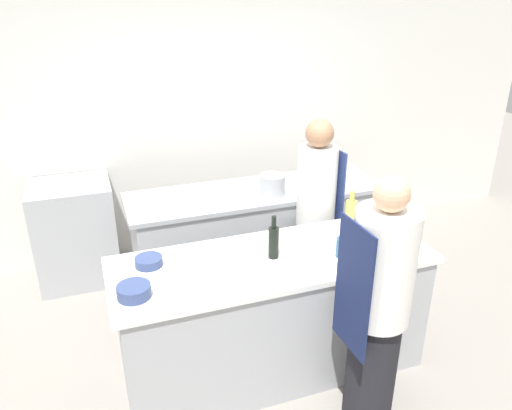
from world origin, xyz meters
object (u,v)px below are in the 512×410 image
Objects in this scene: chef_at_prep_near at (378,309)px; bowl_ceramic_blue at (134,291)px; bottle_cooking_oil at (354,249)px; cup at (376,245)px; oven_range at (76,233)px; stockpot at (272,185)px; chef_at_stove at (316,214)px; bottle_vinegar at (351,212)px; bowl_prep_small at (377,226)px; bottle_olive_oil at (274,241)px; bowl_mixing_large at (149,261)px; bottle_wine at (341,246)px.

bowl_ceramic_blue is (-1.38, 0.50, 0.12)m from chef_at_prep_near.
bottle_cooking_oil reaches higher than cup.
oven_range is 1.93m from stockpot.
chef_at_stove reaches higher than stockpot.
bottle_vinegar is 0.23m from bowl_prep_small.
bottle_cooking_oil is 1.32× the size of stockpot.
bottle_cooking_oil reaches higher than bottle_vinegar.
chef_at_prep_near is 8.33× the size of bowl_ceramic_blue.
chef_at_stove is at bearing 27.83° from bowl_ceramic_blue.
bowl_mixing_large is (-0.82, 0.17, -0.09)m from bottle_olive_oil.
chef_at_stove reaches higher than cup.
cup is (2.04, -1.91, 0.48)m from oven_range.
chef_at_prep_near is 6.04× the size of bottle_vinegar.
chef_at_prep_near is 1.47m from bowl_ceramic_blue.
bottle_cooking_oil is 1.43m from bowl_ceramic_blue.
oven_range is at bearing -122.44° from chef_at_stove.
bowl_prep_small is (0.46, 0.76, 0.13)m from chef_at_prep_near.
chef_at_prep_near reaches higher than bowl_mixing_large.
cup is at bearing -123.86° from bowl_prep_small.
bowl_prep_small is 0.99× the size of stockpot.
bowl_ceramic_blue is (-0.96, -0.16, -0.08)m from bottle_olive_oil.
bottle_wine is (0.02, 0.51, 0.16)m from chef_at_prep_near.
chef_at_prep_near reaches higher than bottle_olive_oil.
bottle_olive_oil reaches higher than bottle_vinegar.
stockpot is at bearing 69.24° from bottle_olive_oil.
chef_at_prep_near is at bearing -57.40° from bottle_olive_oil.
chef_at_stove is 7.50× the size of stockpot.
bottle_olive_oil reaches higher than bowl_mixing_large.
stockpot is at bearing 35.63° from bowl_mixing_large.
bowl_mixing_large is 2.37× the size of cup.
bottle_vinegar reaches higher than bowl_prep_small.
bottle_vinegar is (0.32, 0.93, 0.20)m from chef_at_prep_near.
chef_at_prep_near is at bearing -119.98° from cup.
chef_at_stove is at bearing -28.58° from oven_range.
bottle_cooking_oil is at bearing -4.06° from bowl_ceramic_blue.
chef_at_prep_near is 7.71× the size of bowl_prep_small.
bottle_olive_oil is 1.39× the size of stockpot.
bowl_ceramic_blue is at bearing -179.23° from bottle_wine.
oven_range is 3.17× the size of bottle_olive_oil.
bowl_ceramic_blue is at bearing -165.85° from bottle_vinegar.
bottle_cooking_oil reaches higher than bottle_wine.
bottle_wine reaches higher than cup.
bottle_vinegar is 1.26× the size of stockpot.
bottle_cooking_oil is (-0.27, -0.53, 0.01)m from bottle_vinegar.
bowl_mixing_large is at bearing -72.76° from oven_range.
bottle_vinegar is 1.76m from bowl_ceramic_blue.
chef_at_stove reaches higher than bowl_prep_small.
oven_range is at bearing 157.21° from stockpot.
bowl_mixing_large is at bearing -144.37° from stockpot.
stockpot reaches higher than bowl_ceramic_blue.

